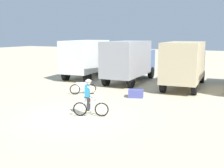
# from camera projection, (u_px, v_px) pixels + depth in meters

# --- Properties ---
(ground_plane) EXTENTS (120.00, 120.00, 0.00)m
(ground_plane) POSITION_uv_depth(u_px,v_px,m) (75.00, 118.00, 13.19)
(ground_plane) COLOR beige
(box_truck_white_box) EXTENTS (2.95, 6.93, 3.35)m
(box_truck_white_box) POSITION_uv_depth(u_px,v_px,m) (88.00, 57.00, 25.09)
(box_truck_white_box) COLOR white
(box_truck_white_box) RESTS_ON ground
(box_truck_grey_hauler) EXTENTS (2.65, 6.84, 3.35)m
(box_truck_grey_hauler) POSITION_uv_depth(u_px,v_px,m) (129.00, 59.00, 22.64)
(box_truck_grey_hauler) COLOR #9E9EA3
(box_truck_grey_hauler) RESTS_ON ground
(box_truck_tan_camper) EXTENTS (2.85, 6.90, 3.35)m
(box_truck_tan_camper) POSITION_uv_depth(u_px,v_px,m) (185.00, 62.00, 20.24)
(box_truck_tan_camper) COLOR #CCB78E
(box_truck_tan_camper) RESTS_ON ground
(cyclist_orange_shirt) EXTENTS (1.61, 0.80, 1.82)m
(cyclist_orange_shirt) POSITION_uv_depth(u_px,v_px,m) (89.00, 99.00, 13.29)
(cyclist_orange_shirt) COLOR black
(cyclist_orange_shirt) RESTS_ON ground
(bicycle_spare) EXTENTS (1.45, 1.04, 0.97)m
(bicycle_spare) POSITION_uv_depth(u_px,v_px,m) (83.00, 88.00, 18.26)
(bicycle_spare) COLOR black
(bicycle_spare) RESTS_ON ground
(supply_crate) EXTENTS (1.10, 0.97, 0.47)m
(supply_crate) POSITION_uv_depth(u_px,v_px,m) (136.00, 93.00, 17.43)
(supply_crate) COLOR #4C5199
(supply_crate) RESTS_ON ground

